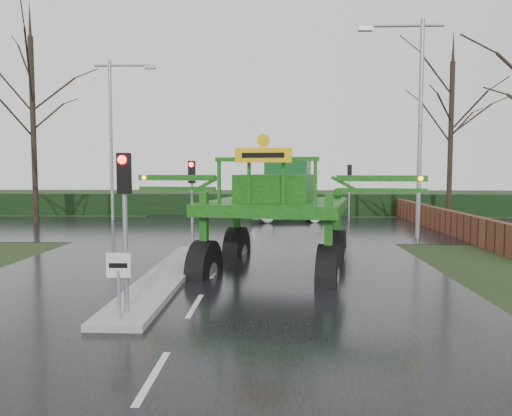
{
  "coord_description": "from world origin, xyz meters",
  "views": [
    {
      "loc": [
        1.85,
        -11.32,
        3.16
      ],
      "look_at": [
        1.27,
        4.07,
        2.0
      ],
      "focal_mm": 35.0,
      "sensor_mm": 36.0,
      "label": 1
    }
  ],
  "objects_px": {
    "keep_left_sign": "(119,275)",
    "traffic_signal_mid": "(192,186)",
    "street_light_left_far": "(116,126)",
    "traffic_signal_near": "(124,198)",
    "traffic_signal_far": "(349,180)",
    "white_sedan": "(289,222)",
    "crop_sprayer": "(206,193)",
    "street_light_right": "(414,109)"
  },
  "relations": [
    {
      "from": "traffic_signal_mid",
      "to": "white_sedan",
      "type": "distance_m",
      "value": 12.7
    },
    {
      "from": "traffic_signal_near",
      "to": "street_light_right",
      "type": "xyz_separation_m",
      "value": [
        9.49,
        13.01,
        3.4
      ]
    },
    {
      "from": "traffic_signal_mid",
      "to": "white_sedan",
      "type": "bearing_deg",
      "value": 70.98
    },
    {
      "from": "street_light_left_far",
      "to": "crop_sprayer",
      "type": "distance_m",
      "value": 18.31
    },
    {
      "from": "traffic_signal_near",
      "to": "traffic_signal_far",
      "type": "relative_size",
      "value": 1.0
    },
    {
      "from": "street_light_left_far",
      "to": "crop_sprayer",
      "type": "bearing_deg",
      "value": -63.75
    },
    {
      "from": "keep_left_sign",
      "to": "crop_sprayer",
      "type": "bearing_deg",
      "value": 78.95
    },
    {
      "from": "crop_sprayer",
      "to": "traffic_signal_near",
      "type": "bearing_deg",
      "value": -91.22
    },
    {
      "from": "keep_left_sign",
      "to": "traffic_signal_mid",
      "type": "xyz_separation_m",
      "value": [
        0.0,
        8.99,
        1.53
      ]
    },
    {
      "from": "traffic_signal_far",
      "to": "street_light_right",
      "type": "xyz_separation_m",
      "value": [
        1.69,
        -8.01,
        3.4
      ]
    },
    {
      "from": "keep_left_sign",
      "to": "traffic_signal_mid",
      "type": "height_order",
      "value": "traffic_signal_mid"
    },
    {
      "from": "keep_left_sign",
      "to": "crop_sprayer",
      "type": "xyz_separation_m",
      "value": [
        1.05,
        5.39,
        1.42
      ]
    },
    {
      "from": "traffic_signal_far",
      "to": "street_light_left_far",
      "type": "relative_size",
      "value": 0.35
    },
    {
      "from": "traffic_signal_mid",
      "to": "crop_sprayer",
      "type": "height_order",
      "value": "crop_sprayer"
    },
    {
      "from": "street_light_left_far",
      "to": "white_sedan",
      "type": "xyz_separation_m",
      "value": [
        10.95,
        -0.76,
        -5.99
      ]
    },
    {
      "from": "keep_left_sign",
      "to": "traffic_signal_mid",
      "type": "distance_m",
      "value": 9.12
    },
    {
      "from": "white_sedan",
      "to": "keep_left_sign",
      "type": "bearing_deg",
      "value": 159.77
    },
    {
      "from": "crop_sprayer",
      "to": "white_sedan",
      "type": "height_order",
      "value": "crop_sprayer"
    },
    {
      "from": "traffic_signal_near",
      "to": "traffic_signal_far",
      "type": "height_order",
      "value": "same"
    },
    {
      "from": "traffic_signal_far",
      "to": "white_sedan",
      "type": "height_order",
      "value": "traffic_signal_far"
    },
    {
      "from": "traffic_signal_far",
      "to": "traffic_signal_mid",
      "type": "bearing_deg",
      "value": 58.07
    },
    {
      "from": "street_light_right",
      "to": "street_light_left_far",
      "type": "distance_m",
      "value": 18.24
    },
    {
      "from": "street_light_right",
      "to": "crop_sprayer",
      "type": "distance_m",
      "value": 12.22
    },
    {
      "from": "crop_sprayer",
      "to": "traffic_signal_far",
      "type": "bearing_deg",
      "value": 78.2
    },
    {
      "from": "keep_left_sign",
      "to": "traffic_signal_near",
      "type": "bearing_deg",
      "value": 90.0
    },
    {
      "from": "keep_left_sign",
      "to": "traffic_signal_mid",
      "type": "relative_size",
      "value": 0.38
    },
    {
      "from": "traffic_signal_near",
      "to": "traffic_signal_far",
      "type": "bearing_deg",
      "value": 69.64
    },
    {
      "from": "traffic_signal_mid",
      "to": "crop_sprayer",
      "type": "bearing_deg",
      "value": -73.73
    },
    {
      "from": "traffic_signal_near",
      "to": "white_sedan",
      "type": "bearing_deg",
      "value": 78.69
    },
    {
      "from": "street_light_right",
      "to": "crop_sprayer",
      "type": "height_order",
      "value": "street_light_right"
    },
    {
      "from": "traffic_signal_far",
      "to": "white_sedan",
      "type": "bearing_deg",
      "value": 11.53
    },
    {
      "from": "traffic_signal_mid",
      "to": "street_light_left_far",
      "type": "height_order",
      "value": "street_light_left_far"
    },
    {
      "from": "street_light_right",
      "to": "white_sedan",
      "type": "xyz_separation_m",
      "value": [
        -5.44,
        7.24,
        -5.99
      ]
    },
    {
      "from": "keep_left_sign",
      "to": "traffic_signal_near",
      "type": "xyz_separation_m",
      "value": [
        0.0,
        0.49,
        1.53
      ]
    },
    {
      "from": "traffic_signal_mid",
      "to": "street_light_right",
      "type": "xyz_separation_m",
      "value": [
        9.49,
        4.51,
        3.4
      ]
    },
    {
      "from": "traffic_signal_mid",
      "to": "white_sedan",
      "type": "relative_size",
      "value": 0.72
    },
    {
      "from": "keep_left_sign",
      "to": "street_light_left_far",
      "type": "distance_m",
      "value": 23.11
    },
    {
      "from": "traffic_signal_far",
      "to": "crop_sprayer",
      "type": "relative_size",
      "value": 0.38
    },
    {
      "from": "traffic_signal_far",
      "to": "white_sedan",
      "type": "distance_m",
      "value": 4.62
    },
    {
      "from": "traffic_signal_near",
      "to": "crop_sprayer",
      "type": "bearing_deg",
      "value": 77.87
    },
    {
      "from": "traffic_signal_near",
      "to": "traffic_signal_mid",
      "type": "distance_m",
      "value": 8.5
    },
    {
      "from": "traffic_signal_near",
      "to": "white_sedan",
      "type": "distance_m",
      "value": 20.82
    }
  ]
}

